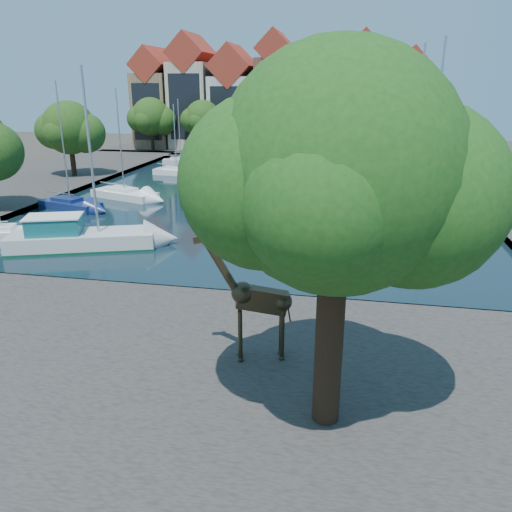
{
  "coord_description": "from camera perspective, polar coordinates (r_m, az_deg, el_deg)",
  "views": [
    {
      "loc": [
        7.85,
        -21.7,
        9.94
      ],
      "look_at": [
        4.04,
        -2.0,
        3.02
      ],
      "focal_mm": 35.0,
      "sensor_mm": 36.0,
      "label": 1
    }
  ],
  "objects": [
    {
      "name": "sailboat_left_d",
      "position": [
        58.83,
        -9.06,
        9.63
      ],
      "size": [
        5.44,
        2.44,
        7.8
      ],
      "color": "white",
      "rests_on": "water_basin"
    },
    {
      "name": "sailboat_left_b",
      "position": [
        44.37,
        -20.46,
        5.71
      ],
      "size": [
        5.83,
        3.46,
        10.13
      ],
      "color": "navy",
      "rests_on": "water_basin"
    },
    {
      "name": "townhouse_center",
      "position": [
        78.6,
        2.38,
        17.87
      ],
      "size": [
        5.44,
        9.18,
        16.93
      ],
      "color": "brown",
      "rests_on": "far_quay"
    },
    {
      "name": "sailboat_right_c",
      "position": [
        54.04,
        18.56,
        8.11
      ],
      "size": [
        5.7,
        3.56,
        10.09
      ],
      "color": "silver",
      "rests_on": "water_basin"
    },
    {
      "name": "townhouse_west_end",
      "position": [
        83.63,
        -11.21,
        16.92
      ],
      "size": [
        5.44,
        9.18,
        14.93
      ],
      "color": "#8C6C4C",
      "rests_on": "far_quay"
    },
    {
      "name": "townhouse_west_mid",
      "position": [
        81.58,
        -7.14,
        17.7
      ],
      "size": [
        5.94,
        9.18,
        16.79
      ],
      "color": "beige",
      "rests_on": "far_quay"
    },
    {
      "name": "motorsailer",
      "position": [
        33.37,
        -19.79,
        2.21
      ],
      "size": [
        9.28,
        5.44,
        10.91
      ],
      "color": "silver",
      "rests_on": "water_basin"
    },
    {
      "name": "near_quay",
      "position": [
        19.28,
        -15.11,
        -11.89
      ],
      "size": [
        50.0,
        14.0,
        0.5
      ],
      "primitive_type": "cube",
      "color": "#453F3C",
      "rests_on": "ground"
    },
    {
      "name": "far_tree_mid_west",
      "position": [
        73.63,
        0.17,
        15.41
      ],
      "size": [
        7.8,
        6.0,
        8.0
      ],
      "color": "#332114",
      "rests_on": "far_quay"
    },
    {
      "name": "far_tree_far_east",
      "position": [
        73.08,
        19.59,
        14.16
      ],
      "size": [
        6.76,
        5.2,
        7.36
      ],
      "color": "#332114",
      "rests_on": "far_quay"
    },
    {
      "name": "ground",
      "position": [
        25.12,
        -8.24,
        -4.49
      ],
      "size": [
        160.0,
        160.0,
        0.0
      ],
      "primitive_type": "plane",
      "color": "#38332B",
      "rests_on": "ground"
    },
    {
      "name": "far_quay",
      "position": [
        78.69,
        5.24,
        11.88
      ],
      "size": [
        60.0,
        16.0,
        0.5
      ],
      "primitive_type": "cube",
      "color": "#453F3C",
      "rests_on": "ground"
    },
    {
      "name": "sailboat_left_c",
      "position": [
        47.39,
        -14.79,
        7.01
      ],
      "size": [
        6.79,
        4.26,
        9.57
      ],
      "color": "white",
      "rests_on": "water_basin"
    },
    {
      "name": "townhouse_east_mid",
      "position": [
        77.71,
        11.96,
        17.29
      ],
      "size": [
        6.43,
        9.18,
        16.65
      ],
      "color": "beige",
      "rests_on": "far_quay"
    },
    {
      "name": "far_tree_far_west",
      "position": [
        78.22,
        -11.85,
        15.16
      ],
      "size": [
        7.28,
        5.6,
        7.68
      ],
      "color": "#332114",
      "rests_on": "far_quay"
    },
    {
      "name": "far_tree_west",
      "position": [
        75.55,
        -6.03,
        15.24
      ],
      "size": [
        6.76,
        5.2,
        7.36
      ],
      "color": "#332114",
      "rests_on": "far_quay"
    },
    {
      "name": "far_tree_east",
      "position": [
        72.38,
        13.15,
        14.83
      ],
      "size": [
        7.54,
        5.8,
        7.84
      ],
      "color": "#332114",
      "rests_on": "far_quay"
    },
    {
      "name": "sailboat_right_a",
      "position": [
        35.51,
        18.63,
        2.95
      ],
      "size": [
        7.32,
        3.6,
        12.62
      ],
      "color": "white",
      "rests_on": "water_basin"
    },
    {
      "name": "townhouse_west_inner",
      "position": [
        79.86,
        -2.46,
        17.16
      ],
      "size": [
        6.43,
        9.18,
        15.15
      ],
      "color": "silver",
      "rests_on": "far_quay"
    },
    {
      "name": "water_basin",
      "position": [
        47.41,
        1.17,
        6.98
      ],
      "size": [
        38.0,
        50.0,
        0.08
      ],
      "primitive_type": "cube",
      "color": "black",
      "rests_on": "ground"
    },
    {
      "name": "giraffe_statue",
      "position": [
        17.52,
        -0.12,
        -4.95
      ],
      "size": [
        3.27,
        1.17,
        4.72
      ],
      "color": "#322919",
      "rests_on": "near_quay"
    },
    {
      "name": "side_tree_left_far",
      "position": [
        58.09,
        -20.48,
        13.38
      ],
      "size": [
        7.28,
        5.6,
        7.88
      ],
      "color": "#332114",
      "rests_on": "left_quay"
    },
    {
      "name": "sailboat_right_d",
      "position": [
        64.76,
        15.86,
        10.11
      ],
      "size": [
        6.91,
        4.18,
        9.1
      ],
      "color": "silver",
      "rests_on": "water_basin"
    },
    {
      "name": "plane_tree",
      "position": [
        12.89,
        9.84,
        8.61
      ],
      "size": [
        8.32,
        6.4,
        10.62
      ],
      "color": "#332114",
      "rests_on": "near_quay"
    },
    {
      "name": "sailboat_right_b",
      "position": [
        38.0,
        16.91,
        4.05
      ],
      "size": [
        8.74,
        5.95,
        12.4
      ],
      "color": "navy",
      "rests_on": "water_basin"
    },
    {
      "name": "townhouse_east_end",
      "position": [
        78.06,
        16.87,
        16.18
      ],
      "size": [
        5.44,
        9.18,
        14.43
      ],
      "color": "brown",
      "rests_on": "far_quay"
    },
    {
      "name": "sailboat_left_e",
      "position": [
        66.96,
        -8.6,
        10.78
      ],
      "size": [
        4.82,
        2.6,
        8.16
      ],
      "color": "silver",
      "rests_on": "water_basin"
    },
    {
      "name": "far_tree_mid_east",
      "position": [
        72.58,
        6.6,
        15.11
      ],
      "size": [
        7.02,
        5.4,
        7.52
      ],
      "color": "#332114",
      "rests_on": "far_quay"
    },
    {
      "name": "left_quay",
      "position": [
        57.11,
        -24.62,
        7.55
      ],
      "size": [
        14.0,
        52.0,
        0.5
      ],
      "primitive_type": "cube",
      "color": "#453F3C",
      "rests_on": "ground"
    },
    {
      "name": "sailboat_left_a",
      "position": [
        37.55,
        -27.06,
        2.48
      ],
      "size": [
        5.54,
        3.41,
        8.22
      ],
      "color": "white",
      "rests_on": "water_basin"
    },
    {
      "name": "townhouse_east_inner",
      "position": [
        77.94,
        6.94,
        17.28
      ],
      "size": [
        5.94,
        9.18,
        15.79
      ],
      "color": "tan",
      "rests_on": "far_quay"
    }
  ]
}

